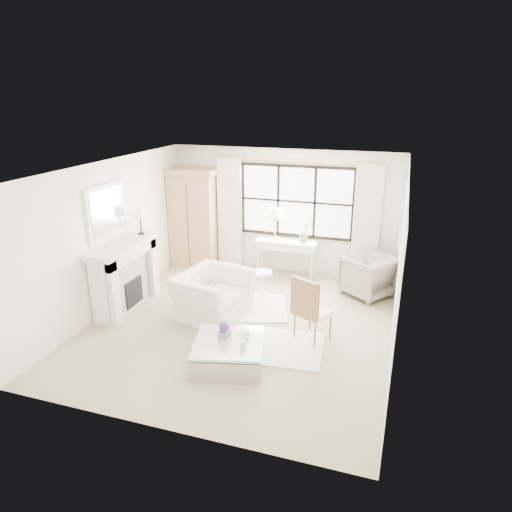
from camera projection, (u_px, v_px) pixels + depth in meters
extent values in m
plane|color=tan|center=(241.00, 324.00, 7.92)|extent=(5.50, 5.50, 0.00)
plane|color=silver|center=(239.00, 168.00, 7.00)|extent=(5.50, 5.50, 0.00)
plane|color=white|center=(283.00, 212.00, 9.92)|extent=(5.00, 0.00, 5.00)
plane|color=white|center=(155.00, 329.00, 5.00)|extent=(5.00, 0.00, 5.00)
plane|color=white|center=(109.00, 237.00, 8.18)|extent=(0.00, 5.50, 5.50)
plane|color=silver|center=(399.00, 268.00, 6.74)|extent=(0.00, 5.50, 5.50)
cube|color=white|center=(296.00, 201.00, 9.73)|extent=(2.40, 0.02, 1.50)
cylinder|color=gold|center=(297.00, 161.00, 9.38)|extent=(3.30, 0.04, 0.04)
cube|color=silver|center=(230.00, 214.00, 10.22)|extent=(0.55, 0.10, 2.47)
cube|color=beige|center=(366.00, 225.00, 9.35)|extent=(0.55, 0.10, 2.47)
cube|color=silver|center=(123.00, 277.00, 8.38)|extent=(0.34, 1.50, 1.18)
cube|color=silver|center=(132.00, 281.00, 8.35)|extent=(0.03, 1.22, 0.97)
cube|color=black|center=(133.00, 292.00, 8.42)|extent=(0.06, 0.52, 0.50)
cube|color=silver|center=(122.00, 245.00, 8.15)|extent=(0.58, 1.66, 0.08)
cube|color=white|center=(108.00, 210.00, 8.01)|extent=(0.05, 1.15, 0.95)
cube|color=#B5B9C0|center=(109.00, 211.00, 8.00)|extent=(0.02, 1.00, 0.80)
cube|color=silver|center=(401.00, 225.00, 8.20)|extent=(0.04, 0.62, 0.82)
cube|color=#B5AA8C|center=(400.00, 225.00, 8.21)|extent=(0.01, 0.52, 0.72)
cylinder|color=black|center=(141.00, 233.00, 8.64)|extent=(0.12, 0.12, 0.03)
cylinder|color=black|center=(141.00, 225.00, 8.59)|extent=(0.03, 0.03, 0.30)
cone|color=#EFE5C4|center=(140.00, 213.00, 8.51)|extent=(0.22, 0.22, 0.18)
cube|color=tan|center=(194.00, 221.00, 10.32)|extent=(1.03, 0.66, 2.10)
cube|color=tan|center=(191.00, 171.00, 9.94)|extent=(1.16, 0.77, 0.14)
cube|color=white|center=(287.00, 246.00, 9.83)|extent=(1.25, 0.44, 0.14)
cube|color=white|center=(287.00, 242.00, 9.80)|extent=(1.31, 0.48, 0.06)
cylinder|color=#B4883E|center=(275.00, 239.00, 9.84)|extent=(0.14, 0.14, 0.03)
cylinder|color=#B4883E|center=(275.00, 228.00, 9.76)|extent=(0.02, 0.02, 0.46)
cone|color=#F2E8C6|center=(275.00, 213.00, 9.65)|extent=(0.28, 0.28, 0.22)
imported|color=#5C754E|center=(305.00, 232.00, 9.58)|extent=(0.33, 0.32, 0.47)
cylinder|color=silver|center=(262.00, 294.00, 9.05)|extent=(0.26, 0.26, 0.03)
cylinder|color=silver|center=(262.00, 284.00, 8.97)|extent=(0.06, 0.06, 0.44)
cylinder|color=silver|center=(262.00, 272.00, 8.89)|extent=(0.40, 0.40, 0.03)
cube|color=white|center=(241.00, 308.00, 8.49)|extent=(1.94, 1.63, 0.03)
cube|color=white|center=(275.00, 346.00, 7.21)|extent=(1.60, 1.26, 0.03)
imported|color=silver|center=(212.00, 295.00, 8.11)|extent=(1.31, 1.43, 0.81)
imported|color=gray|center=(368.00, 275.00, 8.95)|extent=(1.25, 1.24, 0.82)
cube|color=white|center=(313.00, 313.00, 7.33)|extent=(0.64, 0.63, 0.07)
cube|color=olive|center=(305.00, 299.00, 7.06)|extent=(0.45, 0.26, 0.60)
cube|color=silver|center=(229.00, 354.00, 6.71)|extent=(1.21, 1.21, 0.32)
cube|color=silver|center=(229.00, 343.00, 6.64)|extent=(1.21, 1.21, 0.04)
cube|color=gray|center=(224.00, 334.00, 6.72)|extent=(0.16, 0.16, 0.11)
sphere|color=#512C6F|center=(224.00, 326.00, 6.67)|extent=(0.15, 0.15, 0.15)
cylinder|color=silver|center=(243.00, 344.00, 6.44)|extent=(0.08, 0.08, 0.12)
imported|color=white|center=(245.00, 333.00, 6.72)|extent=(0.18, 0.18, 0.15)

